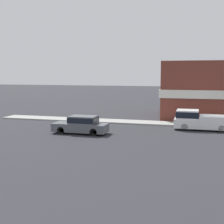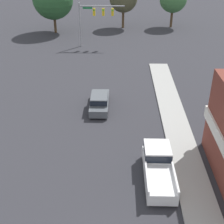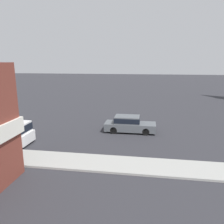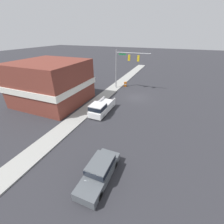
% 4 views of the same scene
% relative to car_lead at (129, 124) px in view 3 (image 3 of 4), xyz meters
% --- Properties ---
extents(car_lead, '(1.76, 4.85, 1.57)m').
position_rel_car_lead_xyz_m(car_lead, '(0.00, 0.00, 0.00)').
color(car_lead, black).
rests_on(car_lead, ground).
extents(pickup_truck_parked, '(1.97, 5.28, 1.85)m').
position_rel_car_lead_xyz_m(pickup_truck_parked, '(4.73, -9.83, 0.10)').
color(pickup_truck_parked, black).
rests_on(pickup_truck_parked, ground).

